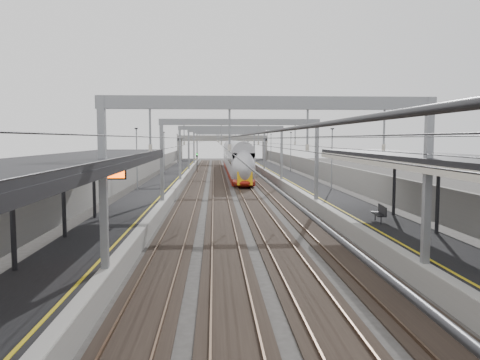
{
  "coord_description": "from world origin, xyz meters",
  "views": [
    {
      "loc": [
        -2.09,
        -15.88,
        5.97
      ],
      "look_at": [
        0.0,
        21.91,
        2.66
      ],
      "focal_mm": 35.0,
      "sensor_mm": 36.0,
      "label": 1
    }
  ],
  "objects": [
    {
      "name": "train",
      "position": [
        1.5,
        63.1,
        2.22
      ],
      "size": [
        2.89,
        52.58,
        4.56
      ],
      "color": "maroon",
      "rests_on": "ground"
    },
    {
      "name": "bench",
      "position": [
        7.85,
        11.36,
        1.61
      ],
      "size": [
        0.74,
        2.0,
        1.01
      ],
      "color": "black",
      "rests_on": "platform_right"
    },
    {
      "name": "signal_red_far",
      "position": [
        5.4,
        73.39,
        2.42
      ],
      "size": [
        0.32,
        0.32,
        3.48
      ],
      "color": "black",
      "rests_on": "ground"
    },
    {
      "name": "wall_left",
      "position": [
        -11.2,
        45.0,
        1.6
      ],
      "size": [
        0.3,
        120.0,
        3.2
      ],
      "primitive_type": "cube",
      "color": "gray",
      "rests_on": "ground"
    },
    {
      "name": "tracks",
      "position": [
        0.0,
        45.0,
        0.05
      ],
      "size": [
        11.4,
        140.0,
        0.2
      ],
      "color": "black",
      "rests_on": "ground"
    },
    {
      "name": "platform_right",
      "position": [
        8.0,
        45.0,
        0.5
      ],
      "size": [
        4.0,
        120.0,
        1.0
      ],
      "primitive_type": "cube",
      "color": "black",
      "rests_on": "ground"
    },
    {
      "name": "overbridge",
      "position": [
        0.0,
        100.0,
        5.31
      ],
      "size": [
        22.0,
        2.2,
        6.9
      ],
      "color": "gray",
      "rests_on": "ground"
    },
    {
      "name": "platform_left",
      "position": [
        -8.0,
        45.0,
        0.5
      ],
      "size": [
        4.0,
        120.0,
        1.0
      ],
      "primitive_type": "cube",
      "color": "black",
      "rests_on": "ground"
    },
    {
      "name": "ground",
      "position": [
        0.0,
        0.0,
        0.0
      ],
      "size": [
        260.0,
        260.0,
        0.0
      ],
      "primitive_type": "plane",
      "color": "#383533",
      "rests_on": "ground"
    },
    {
      "name": "canopy_right",
      "position": [
        8.03,
        2.99,
        5.09
      ],
      "size": [
        4.4,
        30.0,
        4.24
      ],
      "color": "black",
      "rests_on": "platform_right"
    },
    {
      "name": "overhead_line",
      "position": [
        0.0,
        51.62,
        6.14
      ],
      "size": [
        13.0,
        140.0,
        6.6
      ],
      "color": "gray",
      "rests_on": "platform_left"
    },
    {
      "name": "wall_right",
      "position": [
        11.2,
        45.0,
        1.6
      ],
      "size": [
        0.3,
        120.0,
        3.2
      ],
      "primitive_type": "cube",
      "color": "gray",
      "rests_on": "ground"
    },
    {
      "name": "canopy_left",
      "position": [
        -8.02,
        2.99,
        5.09
      ],
      "size": [
        4.4,
        30.0,
        4.24
      ],
      "color": "black",
      "rests_on": "platform_left"
    },
    {
      "name": "signal_green",
      "position": [
        -5.2,
        68.89,
        2.42
      ],
      "size": [
        0.32,
        0.32,
        3.48
      ],
      "color": "black",
      "rests_on": "ground"
    },
    {
      "name": "signal_red_near",
      "position": [
        3.2,
        65.74,
        2.42
      ],
      "size": [
        0.32,
        0.32,
        3.48
      ],
      "color": "black",
      "rests_on": "ground"
    }
  ]
}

